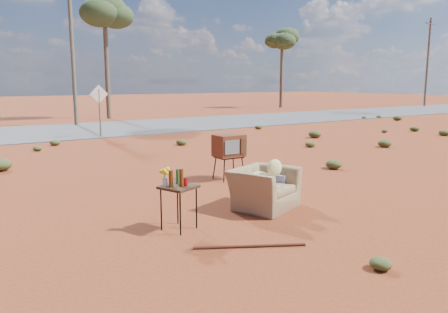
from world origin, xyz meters
TOP-DOWN VIEW (x-y plane):
  - ground at (0.00, 0.00)m, footprint 140.00×140.00m
  - highway at (0.00, 15.00)m, footprint 140.00×7.00m
  - armchair at (0.68, 0.01)m, footprint 1.48×1.26m
  - tv_unit at (1.44, 2.32)m, footprint 0.68×0.55m
  - side_table at (-1.30, -0.19)m, footprint 0.64×0.64m
  - rusty_bar at (-0.80, -1.46)m, footprint 1.43×0.81m
  - road_sign at (1.50, 12.00)m, footprint 0.78×0.06m
  - eucalyptus_center at (5.00, 21.00)m, footprint 3.20×3.20m
  - eucalyptus_right at (22.00, 24.00)m, footprint 3.20×3.20m
  - utility_pole_center at (2.00, 17.50)m, footprint 1.40×0.20m
  - utility_pole_east at (34.00, 17.50)m, footprint 1.40×0.20m
  - scrub_patch at (-0.82, 4.41)m, footprint 17.49×8.07m

SIDE VIEW (x-z plane):
  - ground at x=0.00m, z-range 0.00..0.00m
  - highway at x=0.00m, z-range 0.00..0.04m
  - rusty_bar at x=-0.80m, z-range 0.00..0.04m
  - scrub_patch at x=-0.82m, z-range -0.03..0.30m
  - armchair at x=0.68m, z-range -0.03..0.97m
  - side_table at x=-1.30m, z-range 0.23..1.23m
  - tv_unit at x=1.44m, z-range 0.26..1.34m
  - road_sign at x=1.50m, z-range 0.41..2.60m
  - utility_pole_center at x=2.00m, z-range 0.15..8.15m
  - utility_pole_east at x=34.00m, z-range 0.15..8.15m
  - eucalyptus_right at x=22.00m, z-range 2.39..9.49m
  - eucalyptus_center at x=5.00m, z-range 2.63..10.23m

